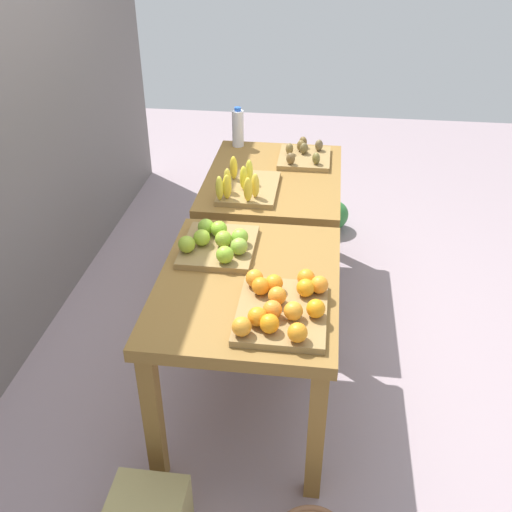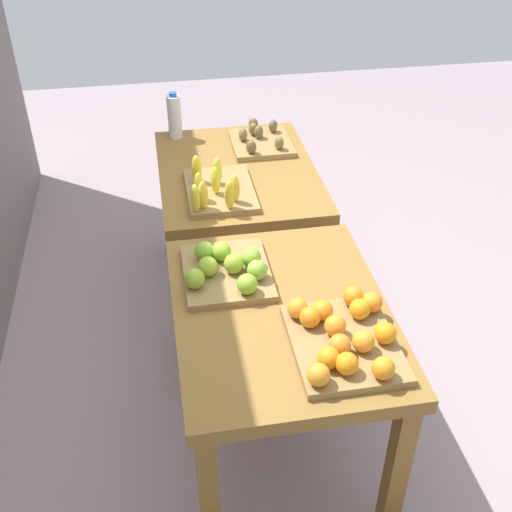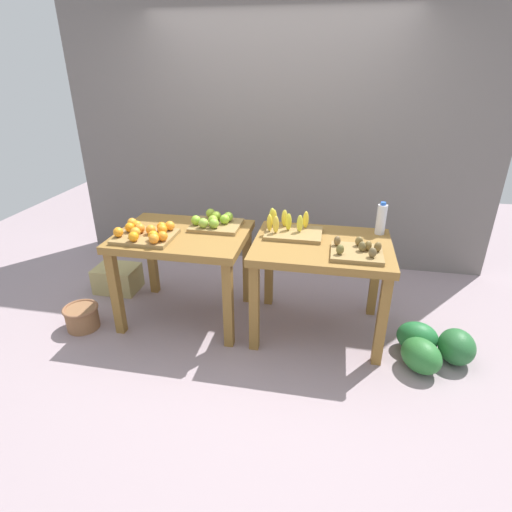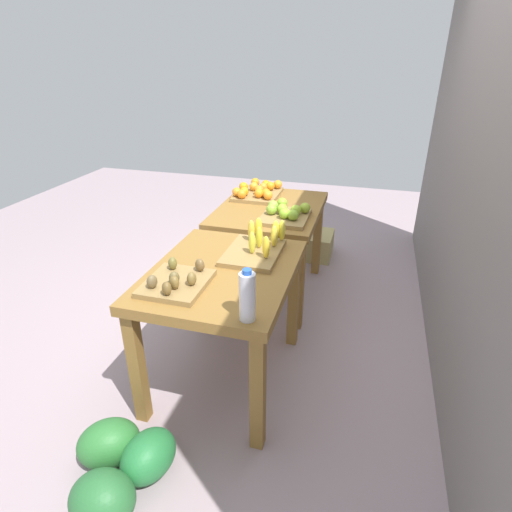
{
  "view_description": "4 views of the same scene",
  "coord_description": "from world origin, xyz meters",
  "px_view_note": "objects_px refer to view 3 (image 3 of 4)",
  "views": [
    {
      "loc": [
        -2.68,
        -0.31,
        2.25
      ],
      "look_at": [
        -0.09,
        0.02,
        0.61
      ],
      "focal_mm": 41.33,
      "sensor_mm": 36.0,
      "label": 1
    },
    {
      "loc": [
        -2.31,
        0.4,
        2.32
      ],
      "look_at": [
        0.09,
        -0.02,
        0.57
      ],
      "focal_mm": 44.33,
      "sensor_mm": 36.0,
      "label": 2
    },
    {
      "loc": [
        0.61,
        -2.87,
        2.0
      ],
      "look_at": [
        0.04,
        0.03,
        0.62
      ],
      "focal_mm": 28.54,
      "sensor_mm": 36.0,
      "label": 3
    },
    {
      "loc": [
        2.55,
        0.76,
        1.9
      ],
      "look_at": [
        -0.05,
        0.03,
        0.59
      ],
      "focal_mm": 29.38,
      "sensor_mm": 36.0,
      "label": 4
    }
  ],
  "objects_px": {
    "display_table_left": "(183,246)",
    "wicker_basket": "(82,317)",
    "apple_bin": "(215,222)",
    "orange_bin": "(146,233)",
    "watermelon_pile": "(432,347)",
    "display_table_right": "(321,257)",
    "cardboard_produce_box": "(118,278)",
    "banana_crate": "(290,229)",
    "water_bottle": "(381,219)",
    "kiwi_bin": "(357,251)"
  },
  "relations": [
    {
      "from": "orange_bin",
      "to": "water_bottle",
      "type": "bearing_deg",
      "value": 14.21
    },
    {
      "from": "apple_bin",
      "to": "banana_crate",
      "type": "relative_size",
      "value": 0.9
    },
    {
      "from": "cardboard_produce_box",
      "to": "orange_bin",
      "type": "bearing_deg",
      "value": -38.2
    },
    {
      "from": "banana_crate",
      "to": "kiwi_bin",
      "type": "distance_m",
      "value": 0.6
    },
    {
      "from": "display_table_left",
      "to": "orange_bin",
      "type": "relative_size",
      "value": 2.24
    },
    {
      "from": "water_bottle",
      "to": "orange_bin",
      "type": "bearing_deg",
      "value": -165.79
    },
    {
      "from": "wicker_basket",
      "to": "cardboard_produce_box",
      "type": "xyz_separation_m",
      "value": [
        -0.02,
        0.65,
        0.02
      ]
    },
    {
      "from": "water_bottle",
      "to": "watermelon_pile",
      "type": "xyz_separation_m",
      "value": [
        0.42,
        -0.52,
        -0.78
      ]
    },
    {
      "from": "apple_bin",
      "to": "wicker_basket",
      "type": "distance_m",
      "value": 1.36
    },
    {
      "from": "orange_bin",
      "to": "display_table_left",
      "type": "bearing_deg",
      "value": 36.44
    },
    {
      "from": "banana_crate",
      "to": "cardboard_produce_box",
      "type": "height_order",
      "value": "banana_crate"
    },
    {
      "from": "watermelon_pile",
      "to": "cardboard_produce_box",
      "type": "relative_size",
      "value": 1.5
    },
    {
      "from": "display_table_right",
      "to": "watermelon_pile",
      "type": "height_order",
      "value": "display_table_right"
    },
    {
      "from": "cardboard_produce_box",
      "to": "display_table_left",
      "type": "bearing_deg",
      "value": -19.95
    },
    {
      "from": "orange_bin",
      "to": "water_bottle",
      "type": "xyz_separation_m",
      "value": [
        1.79,
        0.45,
        0.08
      ]
    },
    {
      "from": "apple_bin",
      "to": "orange_bin",
      "type": "bearing_deg",
      "value": -143.0
    },
    {
      "from": "banana_crate",
      "to": "apple_bin",
      "type": "bearing_deg",
      "value": 176.52
    },
    {
      "from": "display_table_left",
      "to": "kiwi_bin",
      "type": "relative_size",
      "value": 2.89
    },
    {
      "from": "banana_crate",
      "to": "water_bottle",
      "type": "height_order",
      "value": "water_bottle"
    },
    {
      "from": "display_table_right",
      "to": "apple_bin",
      "type": "height_order",
      "value": "apple_bin"
    },
    {
      "from": "kiwi_bin",
      "to": "watermelon_pile",
      "type": "distance_m",
      "value": 0.92
    },
    {
      "from": "banana_crate",
      "to": "watermelon_pile",
      "type": "height_order",
      "value": "banana_crate"
    },
    {
      "from": "banana_crate",
      "to": "cardboard_produce_box",
      "type": "distance_m",
      "value": 1.83
    },
    {
      "from": "banana_crate",
      "to": "wicker_basket",
      "type": "height_order",
      "value": "banana_crate"
    },
    {
      "from": "apple_bin",
      "to": "wicker_basket",
      "type": "relative_size",
      "value": 1.4
    },
    {
      "from": "banana_crate",
      "to": "water_bottle",
      "type": "relative_size",
      "value": 1.7
    },
    {
      "from": "display_table_left",
      "to": "water_bottle",
      "type": "distance_m",
      "value": 1.6
    },
    {
      "from": "watermelon_pile",
      "to": "wicker_basket",
      "type": "distance_m",
      "value": 2.79
    },
    {
      "from": "display_table_right",
      "to": "water_bottle",
      "type": "height_order",
      "value": "water_bottle"
    },
    {
      "from": "banana_crate",
      "to": "kiwi_bin",
      "type": "height_order",
      "value": "banana_crate"
    },
    {
      "from": "display_table_left",
      "to": "cardboard_produce_box",
      "type": "xyz_separation_m",
      "value": [
        -0.83,
        0.3,
        -0.54
      ]
    },
    {
      "from": "display_table_right",
      "to": "cardboard_produce_box",
      "type": "distance_m",
      "value": 2.04
    },
    {
      "from": "display_table_left",
      "to": "cardboard_produce_box",
      "type": "relative_size",
      "value": 2.6
    },
    {
      "from": "orange_bin",
      "to": "apple_bin",
      "type": "relative_size",
      "value": 1.16
    },
    {
      "from": "orange_bin",
      "to": "wicker_basket",
      "type": "relative_size",
      "value": 1.62
    },
    {
      "from": "kiwi_bin",
      "to": "cardboard_produce_box",
      "type": "height_order",
      "value": "kiwi_bin"
    },
    {
      "from": "banana_crate",
      "to": "display_table_right",
      "type": "bearing_deg",
      "value": -27.15
    },
    {
      "from": "display_table_left",
      "to": "apple_bin",
      "type": "height_order",
      "value": "apple_bin"
    },
    {
      "from": "kiwi_bin",
      "to": "wicker_basket",
      "type": "distance_m",
      "value": 2.29
    },
    {
      "from": "apple_bin",
      "to": "watermelon_pile",
      "type": "bearing_deg",
      "value": -13.13
    },
    {
      "from": "orange_bin",
      "to": "watermelon_pile",
      "type": "bearing_deg",
      "value": -1.72
    },
    {
      "from": "apple_bin",
      "to": "display_table_left",
      "type": "bearing_deg",
      "value": -142.44
    },
    {
      "from": "orange_bin",
      "to": "water_bottle",
      "type": "height_order",
      "value": "water_bottle"
    },
    {
      "from": "watermelon_pile",
      "to": "cardboard_produce_box",
      "type": "height_order",
      "value": "watermelon_pile"
    },
    {
      "from": "display_table_right",
      "to": "wicker_basket",
      "type": "xyz_separation_m",
      "value": [
        -1.92,
        -0.35,
        -0.56
      ]
    },
    {
      "from": "banana_crate",
      "to": "water_bottle",
      "type": "distance_m",
      "value": 0.72
    },
    {
      "from": "banana_crate",
      "to": "watermelon_pile",
      "type": "relative_size",
      "value": 0.74
    },
    {
      "from": "display_table_right",
      "to": "apple_bin",
      "type": "distance_m",
      "value": 0.92
    },
    {
      "from": "display_table_left",
      "to": "wicker_basket",
      "type": "bearing_deg",
      "value": -156.47
    },
    {
      "from": "kiwi_bin",
      "to": "display_table_left",
      "type": "bearing_deg",
      "value": 173.06
    }
  ]
}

